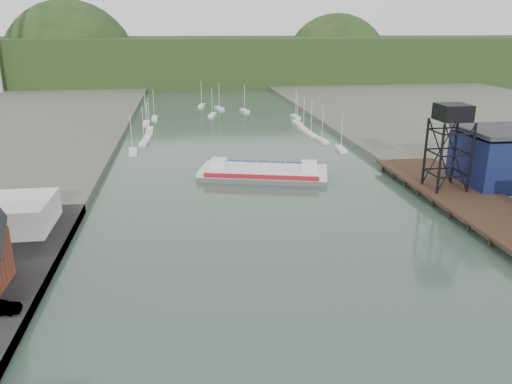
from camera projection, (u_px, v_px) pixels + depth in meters
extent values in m
cube|color=black|center=(493.00, 212.00, 83.94)|extent=(14.00, 70.00, 0.50)
cylinder|color=black|center=(459.00, 220.00, 83.46)|extent=(0.60, 0.60, 2.20)
cylinder|color=black|center=(441.00, 159.00, 90.54)|extent=(0.50, 0.50, 13.00)
cylinder|color=black|center=(471.00, 158.00, 91.36)|extent=(0.50, 0.50, 13.00)
cylinder|color=black|center=(425.00, 152.00, 96.18)|extent=(0.50, 0.50, 13.00)
cylinder|color=black|center=(454.00, 151.00, 97.00)|extent=(0.50, 0.50, 13.00)
cube|color=black|center=(453.00, 112.00, 91.27)|extent=(5.50, 5.50, 3.00)
cube|color=#0C1A35|center=(512.00, 160.00, 98.35)|extent=(20.00, 14.00, 10.00)
cube|color=silver|center=(133.00, 152.00, 130.90)|extent=(2.67, 7.65, 0.90)
cube|color=silver|center=(144.00, 142.00, 141.94)|extent=(2.81, 7.67, 0.90)
cube|color=silver|center=(148.00, 136.00, 150.35)|extent=(2.35, 7.59, 0.90)
cube|color=silver|center=(150.00, 130.00, 159.66)|extent=(2.01, 7.50, 0.90)
cube|color=silver|center=(146.00, 123.00, 170.91)|extent=(2.00, 7.50, 0.90)
cube|color=silver|center=(155.00, 118.00, 180.48)|extent=(2.16, 7.54, 0.90)
cube|color=silver|center=(341.00, 149.00, 133.91)|extent=(2.53, 7.62, 0.90)
cube|color=silver|center=(322.00, 140.00, 144.41)|extent=(2.76, 7.67, 0.90)
cube|color=silver|center=(311.00, 135.00, 152.52)|extent=(2.22, 7.56, 0.90)
cube|color=silver|center=(303.00, 129.00, 160.95)|extent=(2.18, 7.54, 0.90)
cube|color=silver|center=(297.00, 123.00, 171.43)|extent=(2.46, 7.61, 0.90)
cube|color=silver|center=(296.00, 117.00, 182.64)|extent=(2.48, 7.61, 0.90)
cube|color=silver|center=(212.00, 115.00, 186.99)|extent=(3.78, 7.76, 0.90)
cube|color=silver|center=(245.00, 111.00, 196.32)|extent=(3.31, 7.74, 0.90)
cube|color=silver|center=(219.00, 108.00, 202.55)|extent=(3.76, 7.76, 0.90)
cube|color=silver|center=(202.00, 106.00, 209.14)|extent=(3.40, 7.74, 0.90)
cube|color=#1A3115|center=(203.00, 60.00, 315.36)|extent=(500.00, 120.00, 28.00)
sphere|color=#1A3115|center=(72.00, 68.00, 305.62)|extent=(80.00, 80.00, 80.00)
sphere|color=#1A3115|center=(335.00, 67.00, 339.01)|extent=(70.00, 70.00, 70.00)
cube|color=#515053|center=(263.00, 175.00, 109.64)|extent=(29.55, 17.93, 1.10)
cube|color=silver|center=(263.00, 171.00, 109.33)|extent=(29.55, 17.93, 0.88)
cube|color=#A4121E|center=(261.00, 177.00, 104.00)|extent=(23.49, 6.56, 0.99)
cube|color=navy|center=(266.00, 163.00, 114.52)|extent=(23.49, 6.56, 0.99)
cube|color=silver|center=(219.00, 164.00, 110.06)|extent=(4.07, 4.07, 2.21)
cube|color=silver|center=(309.00, 166.00, 107.77)|extent=(4.07, 4.07, 2.21)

